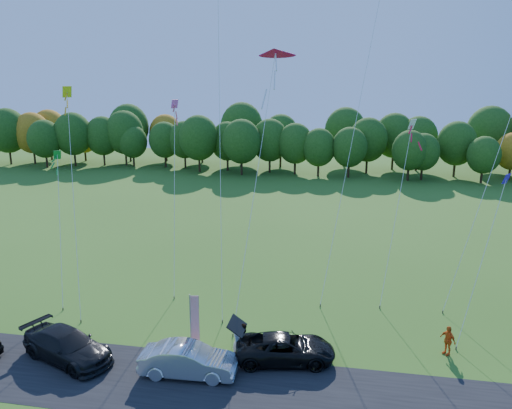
% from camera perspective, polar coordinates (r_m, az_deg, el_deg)
% --- Properties ---
extents(ground, '(160.00, 160.00, 0.00)m').
position_cam_1_polar(ground, '(29.93, -2.15, -15.96)').
color(ground, '#325C18').
extents(asphalt_strip, '(90.00, 6.00, 0.01)m').
position_cam_1_polar(asphalt_strip, '(26.64, -4.12, -20.18)').
color(asphalt_strip, black).
rests_on(asphalt_strip, ground).
extents(tree_line, '(116.00, 12.00, 10.00)m').
position_cam_1_polar(tree_line, '(81.84, 6.19, 3.50)').
color(tree_line, '#1E4711').
rests_on(tree_line, ground).
extents(black_suv, '(5.75, 3.40, 1.50)m').
position_cam_1_polar(black_suv, '(28.35, 3.38, -16.08)').
color(black_suv, black).
rests_on(black_suv, ground).
extents(silver_sedan, '(5.13, 2.02, 1.66)m').
position_cam_1_polar(silver_sedan, '(27.34, -7.74, -17.23)').
color(silver_sedan, silver).
rests_on(silver_sedan, ground).
extents(dark_truck_a, '(6.16, 4.29, 1.66)m').
position_cam_1_polar(dark_truck_a, '(30.22, -20.78, -14.84)').
color(dark_truck_a, black).
rests_on(dark_truck_a, ground).
extents(person_tailgate_a, '(0.44, 0.65, 1.74)m').
position_cam_1_polar(person_tailgate_a, '(28.69, -2.22, -15.40)').
color(person_tailgate_a, beige).
rests_on(person_tailgate_a, ground).
extents(person_tailgate_b, '(1.04, 1.09, 1.77)m').
position_cam_1_polar(person_tailgate_b, '(28.95, -1.34, -15.06)').
color(person_tailgate_b, gray).
rests_on(person_tailgate_b, ground).
extents(person_east, '(0.97, 1.03, 1.71)m').
position_cam_1_polar(person_east, '(30.76, 21.06, -14.28)').
color(person_east, '#D95714').
rests_on(person_east, ground).
extents(feather_flag, '(0.50, 0.18, 3.80)m').
position_cam_1_polar(feather_flag, '(28.01, -7.12, -12.92)').
color(feather_flag, '#999999').
rests_on(feather_flag, ground).
extents(kite_delta_blue, '(3.99, 10.21, 26.59)m').
position_cam_1_polar(kite_delta_blue, '(33.72, -4.22, 11.03)').
color(kite_delta_blue, '#4C3F33').
rests_on(kite_delta_blue, ground).
extents(kite_parafoil_orange, '(5.62, 11.64, 24.65)m').
position_cam_1_polar(kite_parafoil_orange, '(37.03, 11.39, 9.47)').
color(kite_parafoil_orange, '#4C3F33').
rests_on(kite_parafoil_orange, ground).
extents(kite_delta_red, '(2.73, 10.74, 18.34)m').
position_cam_1_polar(kite_delta_red, '(32.61, 0.21, 4.08)').
color(kite_delta_red, '#4C3F33').
rests_on(kite_delta_red, ground).
extents(kite_parafoil_rainbow, '(6.74, 6.57, 16.26)m').
position_cam_1_polar(kite_parafoil_rainbow, '(36.78, 24.83, 1.85)').
color(kite_parafoil_rainbow, '#4C3F33').
rests_on(kite_parafoil_rainbow, ground).
extents(kite_diamond_yellow, '(3.55, 6.32, 14.93)m').
position_cam_1_polar(kite_diamond_yellow, '(34.94, -20.12, 0.36)').
color(kite_diamond_yellow, '#4C3F33').
rests_on(kite_diamond_yellow, ground).
extents(kite_diamond_green, '(2.79, 5.17, 10.39)m').
position_cam_1_polar(kite_diamond_green, '(37.10, -21.50, -2.52)').
color(kite_diamond_green, '#4C3F33').
rests_on(kite_diamond_green, ground).
extents(kite_diamond_white, '(2.64, 7.06, 12.54)m').
position_cam_1_polar(kite_diamond_white, '(36.40, 15.81, -0.64)').
color(kite_diamond_white, '#4C3F33').
rests_on(kite_diamond_white, ground).
extents(kite_diamond_pink, '(1.95, 6.10, 13.87)m').
position_cam_1_polar(kite_diamond_pink, '(36.65, -9.32, 0.99)').
color(kite_diamond_pink, '#4C3F33').
rests_on(kite_diamond_pink, ground).
extents(kite_diamond_blue_low, '(3.66, 5.68, 9.71)m').
position_cam_1_polar(kite_diamond_blue_low, '(32.58, 24.44, -5.79)').
color(kite_diamond_blue_low, '#4C3F33').
rests_on(kite_diamond_blue_low, ground).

